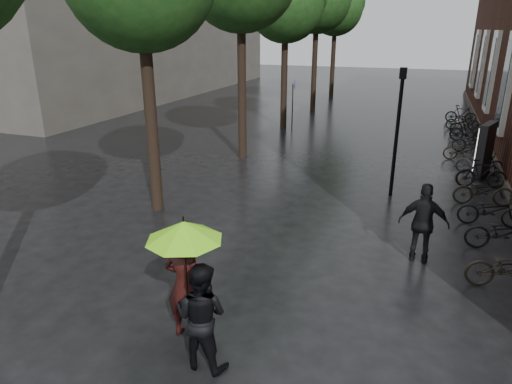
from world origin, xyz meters
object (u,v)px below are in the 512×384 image
at_px(pedestrian_walking, 424,223).
at_px(lamp_post, 398,121).
at_px(person_burgundy, 185,285).
at_px(person_black, 201,316).
at_px(parked_bicycles, 476,158).
at_px(ad_lightbox, 485,150).

relative_size(pedestrian_walking, lamp_post, 0.47).
xyz_separation_m(person_burgundy, person_black, (0.56, -0.53, -0.10)).
bearing_deg(person_burgundy, parked_bicycles, -112.35).
xyz_separation_m(pedestrian_walking, ad_lightbox, (1.80, 7.11, 0.05)).
bearing_deg(person_burgundy, person_black, 137.68).
bearing_deg(pedestrian_walking, person_black, 58.75).
distance_m(person_burgundy, pedestrian_walking, 5.47).
height_order(pedestrian_walking, parked_bicycles, pedestrian_walking).
height_order(person_black, ad_lightbox, ad_lightbox).
height_order(person_black, lamp_post, lamp_post).
relative_size(person_burgundy, ad_lightbox, 1.01).
distance_m(person_black, pedestrian_walking, 5.56).
bearing_deg(person_black, parked_bicycles, -107.85).
bearing_deg(parked_bicycles, lamp_post, -124.55).
bearing_deg(person_black, lamp_post, -100.62).
relative_size(pedestrian_walking, parked_bicycles, 0.10).
distance_m(person_black, ad_lightbox, 12.73).
bearing_deg(parked_bicycles, person_black, -110.33).
relative_size(ad_lightbox, lamp_post, 0.49).
height_order(person_black, parked_bicycles, person_black).
height_order(person_burgundy, pedestrian_walking, person_burgundy).
xyz_separation_m(person_burgundy, lamp_post, (2.61, 8.27, 1.37)).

